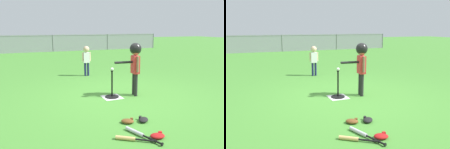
{
  "view_description": "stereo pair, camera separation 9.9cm",
  "coord_description": "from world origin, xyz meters",
  "views": [
    {
      "loc": [
        -2.18,
        -4.61,
        1.61
      ],
      "look_at": [
        -0.23,
        0.12,
        0.55
      ],
      "focal_mm": 36.23,
      "sensor_mm": 36.0,
      "label": 1
    },
    {
      "loc": [
        -2.08,
        -4.65,
        1.61
      ],
      "look_at": [
        -0.23,
        0.12,
        0.55
      ],
      "focal_mm": 36.23,
      "sensor_mm": 36.0,
      "label": 2
    }
  ],
  "objects": [
    {
      "name": "ground_plane",
      "position": [
        0.0,
        0.0,
        0.0
      ],
      "size": [
        60.0,
        60.0,
        0.0
      ],
      "primitive_type": "plane",
      "color": "#478C33"
    },
    {
      "name": "home_plate",
      "position": [
        -0.23,
        0.12,
        0.0
      ],
      "size": [
        0.44,
        0.44,
        0.01
      ],
      "primitive_type": "cube",
      "color": "white",
      "rests_on": "ground_plane"
    },
    {
      "name": "batting_tee",
      "position": [
        -0.23,
        0.12,
        0.1
      ],
      "size": [
        0.32,
        0.32,
        0.64
      ],
      "color": "black",
      "rests_on": "ground_plane"
    },
    {
      "name": "baseball_on_tee",
      "position": [
        -0.23,
        0.12,
        0.68
      ],
      "size": [
        0.07,
        0.07,
        0.07
      ],
      "primitive_type": "sphere",
      "color": "white",
      "rests_on": "batting_tee"
    },
    {
      "name": "batter_child",
      "position": [
        0.34,
        0.07,
        0.9
      ],
      "size": [
        0.65,
        0.36,
        1.27
      ],
      "color": "#262626",
      "rests_on": "ground_plane"
    },
    {
      "name": "fielder_near_right",
      "position": [
        -0.1,
        2.72,
        0.65
      ],
      "size": [
        0.3,
        0.2,
        1.01
      ],
      "color": "#191E4C",
      "rests_on": "ground_plane"
    },
    {
      "name": "spare_bat_silver",
      "position": [
        -0.59,
        -1.8,
        0.03
      ],
      "size": [
        0.28,
        0.68,
        0.06
      ],
      "color": "silver",
      "rests_on": "ground_plane"
    },
    {
      "name": "spare_bat_wood",
      "position": [
        -0.79,
        -1.91,
        0.03
      ],
      "size": [
        0.51,
        0.38,
        0.06
      ],
      "color": "#DBB266",
      "rests_on": "ground_plane"
    },
    {
      "name": "glove_by_plate",
      "position": [
        -0.26,
        -1.39,
        0.04
      ],
      "size": [
        0.27,
        0.27,
        0.07
      ],
      "color": "black",
      "rests_on": "ground_plane"
    },
    {
      "name": "glove_near_bats",
      "position": [
        -0.36,
        -2.0,
        0.04
      ],
      "size": [
        0.25,
        0.21,
        0.07
      ],
      "color": "#B21919",
      "rests_on": "ground_plane"
    },
    {
      "name": "glove_tossed_aside",
      "position": [
        -0.54,
        -1.34,
        0.04
      ],
      "size": [
        0.27,
        0.25,
        0.07
      ],
      "color": "brown",
      "rests_on": "ground_plane"
    },
    {
      "name": "outfield_fence",
      "position": [
        0.0,
        11.28,
        0.62
      ],
      "size": [
        16.06,
        0.06,
        1.15
      ],
      "color": "slate",
      "rests_on": "ground_plane"
    }
  ]
}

